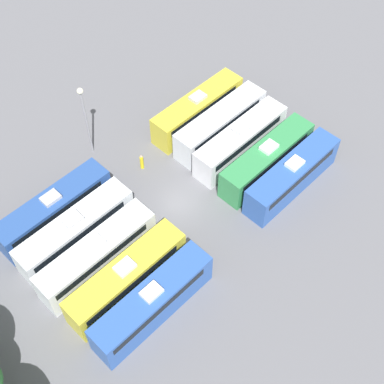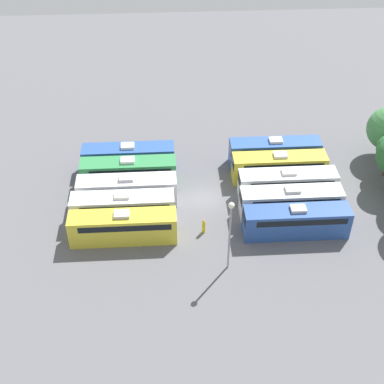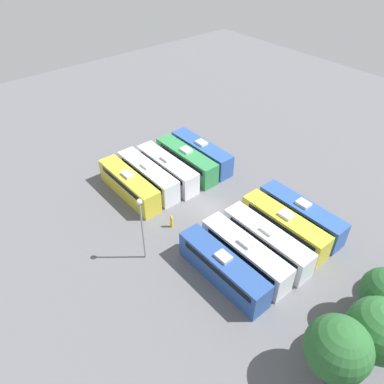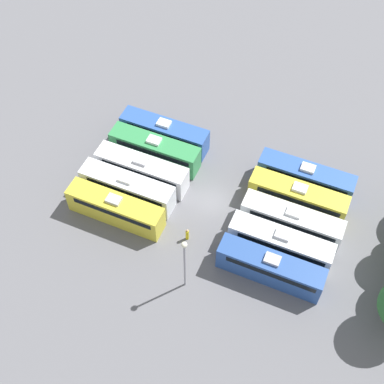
{
  "view_description": "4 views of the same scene",
  "coord_description": "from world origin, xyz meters",
  "px_view_note": "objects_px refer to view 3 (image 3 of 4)",
  "views": [
    {
      "loc": [
        -21.82,
        20.37,
        40.54
      ],
      "look_at": [
        -0.82,
        -1.08,
        1.58
      ],
      "focal_mm": 50.0,
      "sensor_mm": 36.0,
      "label": 1
    },
    {
      "loc": [
        47.71,
        -4.47,
        39.36
      ],
      "look_at": [
        1.77,
        -1.7,
        2.42
      ],
      "focal_mm": 50.0,
      "sensor_mm": 36.0,
      "label": 2
    },
    {
      "loc": [
        25.06,
        26.41,
        31.65
      ],
      "look_at": [
        1.64,
        -1.69,
        2.72
      ],
      "focal_mm": 35.0,
      "sensor_mm": 36.0,
      "label": 3
    },
    {
      "loc": [
        33.99,
        12.06,
        50.73
      ],
      "look_at": [
        1.93,
        -1.75,
        3.43
      ],
      "focal_mm": 50.0,
      "sensor_mm": 36.0,
      "label": 4
    }
  ],
  "objects_px": {
    "bus_0": "(201,153)",
    "bus_2": "(167,168)",
    "worker_person": "(171,222)",
    "light_pole": "(141,220)",
    "bus_1": "(186,160)",
    "bus_8": "(245,253)",
    "bus_5": "(301,214)",
    "bus_7": "(267,241)",
    "tree_3": "(379,330)",
    "tree_4": "(338,349)",
    "bus_4": "(129,185)",
    "bus_6": "(284,226)",
    "bus_3": "(148,175)",
    "bus_9": "(223,268)"
  },
  "relations": [
    {
      "from": "bus_0",
      "to": "bus_2",
      "type": "relative_size",
      "value": 1.0
    },
    {
      "from": "worker_person",
      "to": "light_pole",
      "type": "xyz_separation_m",
      "value": [
        5.23,
        2.03,
        4.78
      ]
    },
    {
      "from": "bus_1",
      "to": "bus_8",
      "type": "xyz_separation_m",
      "value": [
        6.58,
        18.0,
        0.0
      ]
    },
    {
      "from": "worker_person",
      "to": "bus_5",
      "type": "bearing_deg",
      "value": 141.06
    },
    {
      "from": "light_pole",
      "to": "bus_0",
      "type": "bearing_deg",
      "value": -149.06
    },
    {
      "from": "bus_2",
      "to": "bus_7",
      "type": "bearing_deg",
      "value": 90.12
    },
    {
      "from": "bus_2",
      "to": "bus_5",
      "type": "relative_size",
      "value": 1.0
    },
    {
      "from": "bus_5",
      "to": "bus_0",
      "type": "bearing_deg",
      "value": -89.51
    },
    {
      "from": "bus_8",
      "to": "tree_3",
      "type": "xyz_separation_m",
      "value": [
        -0.4,
        14.14,
        2.59
      ]
    },
    {
      "from": "bus_2",
      "to": "bus_7",
      "type": "height_order",
      "value": "same"
    },
    {
      "from": "bus_8",
      "to": "tree_4",
      "type": "distance_m",
      "value": 13.71
    },
    {
      "from": "bus_0",
      "to": "tree_3",
      "type": "bearing_deg",
      "value": 74.15
    },
    {
      "from": "bus_2",
      "to": "bus_4",
      "type": "relative_size",
      "value": 1.0
    },
    {
      "from": "bus_6",
      "to": "bus_2",
      "type": "bearing_deg",
      "value": -79.21
    },
    {
      "from": "bus_1",
      "to": "bus_4",
      "type": "distance_m",
      "value": 9.54
    },
    {
      "from": "worker_person",
      "to": "tree_3",
      "type": "distance_m",
      "value": 24.4
    },
    {
      "from": "bus_3",
      "to": "bus_6",
      "type": "relative_size",
      "value": 1.0
    },
    {
      "from": "bus_0",
      "to": "bus_9",
      "type": "height_order",
      "value": "same"
    },
    {
      "from": "bus_1",
      "to": "tree_4",
      "type": "bearing_deg",
      "value": 71.72
    },
    {
      "from": "tree_3",
      "to": "tree_4",
      "type": "bearing_deg",
      "value": -16.77
    },
    {
      "from": "bus_0",
      "to": "worker_person",
      "type": "xyz_separation_m",
      "value": [
        11.95,
        8.27,
        -0.98
      ]
    },
    {
      "from": "bus_4",
      "to": "bus_6",
      "type": "bearing_deg",
      "value": 117.68
    },
    {
      "from": "bus_5",
      "to": "bus_8",
      "type": "bearing_deg",
      "value": 0.3
    },
    {
      "from": "bus_9",
      "to": "bus_8",
      "type": "bearing_deg",
      "value": 178.67
    },
    {
      "from": "bus_4",
      "to": "bus_0",
      "type": "bearing_deg",
      "value": 179.21
    },
    {
      "from": "light_pole",
      "to": "bus_6",
      "type": "bearing_deg",
      "value": 151.46
    },
    {
      "from": "worker_person",
      "to": "tree_3",
      "type": "height_order",
      "value": "tree_3"
    },
    {
      "from": "worker_person",
      "to": "tree_4",
      "type": "relative_size",
      "value": 0.25
    },
    {
      "from": "bus_0",
      "to": "bus_5",
      "type": "xyz_separation_m",
      "value": [
        -0.16,
        18.05,
        0.0
      ]
    },
    {
      "from": "bus_0",
      "to": "bus_9",
      "type": "distance_m",
      "value": 22.08
    },
    {
      "from": "bus_9",
      "to": "tree_4",
      "type": "height_order",
      "value": "tree_4"
    },
    {
      "from": "tree_3",
      "to": "tree_4",
      "type": "xyz_separation_m",
      "value": [
        4.03,
        -1.22,
        0.21
      ]
    },
    {
      "from": "bus_4",
      "to": "tree_4",
      "type": "height_order",
      "value": "tree_4"
    },
    {
      "from": "bus_4",
      "to": "light_pole",
      "type": "distance_m",
      "value": 12.08
    },
    {
      "from": "bus_0",
      "to": "bus_1",
      "type": "relative_size",
      "value": 1.0
    },
    {
      "from": "bus_0",
      "to": "light_pole",
      "type": "xyz_separation_m",
      "value": [
        17.18,
        10.3,
        3.8
      ]
    },
    {
      "from": "bus_0",
      "to": "bus_6",
      "type": "bearing_deg",
      "value": 80.66
    },
    {
      "from": "bus_7",
      "to": "bus_9",
      "type": "xyz_separation_m",
      "value": [
        6.39,
        -0.32,
        0.0
      ]
    },
    {
      "from": "bus_2",
      "to": "worker_person",
      "type": "xyz_separation_m",
      "value": [
        5.56,
        8.22,
        -0.98
      ]
    },
    {
      "from": "bus_0",
      "to": "bus_4",
      "type": "xyz_separation_m",
      "value": [
        12.51,
        -0.17,
        0.0
      ]
    },
    {
      "from": "light_pole",
      "to": "bus_8",
      "type": "bearing_deg",
      "value": 134.35
    },
    {
      "from": "bus_3",
      "to": "bus_5",
      "type": "height_order",
      "value": "same"
    },
    {
      "from": "bus_2",
      "to": "bus_6",
      "type": "xyz_separation_m",
      "value": [
        -3.43,
        17.98,
        0.0
      ]
    },
    {
      "from": "tree_3",
      "to": "worker_person",
      "type": "bearing_deg",
      "value": -83.33
    },
    {
      "from": "bus_1",
      "to": "bus_7",
      "type": "xyz_separation_m",
      "value": [
        3.38,
        18.25,
        0.0
      ]
    },
    {
      "from": "bus_4",
      "to": "tree_3",
      "type": "bearing_deg",
      "value": 95.92
    },
    {
      "from": "bus_5",
      "to": "bus_9",
      "type": "xyz_separation_m",
      "value": [
        12.89,
        -0.02,
        0.0
      ]
    },
    {
      "from": "bus_2",
      "to": "bus_3",
      "type": "distance_m",
      "value": 3.04
    },
    {
      "from": "worker_person",
      "to": "light_pole",
      "type": "distance_m",
      "value": 7.37
    },
    {
      "from": "bus_1",
      "to": "worker_person",
      "type": "bearing_deg",
      "value": 42.28
    }
  ]
}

